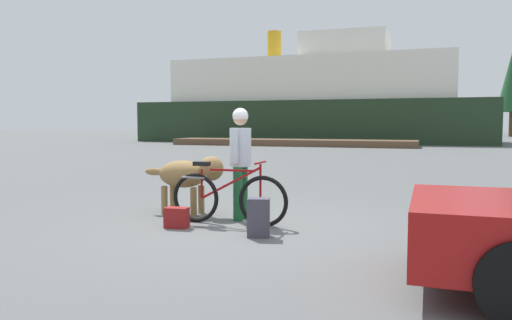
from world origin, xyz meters
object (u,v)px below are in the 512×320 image
Objects in this scene: person_cyclist at (240,153)px; ferry_boat at (314,102)px; backpack at (259,218)px; handbag_pannier at (177,218)px; dog at (188,175)px; bicycle at (228,197)px.

person_cyclist is 0.06× the size of ferry_boat.
handbag_pannier is at bearing 173.54° from backpack.
dog is at bearing 144.44° from backpack.
ferry_boat is (-4.90, 30.93, 2.39)m from dog.
bicycle is 0.88m from backpack.
ferry_boat reaches higher than backpack.
dog reaches higher than backpack.
ferry_boat is at bearing 100.65° from person_cyclist.
person_cyclist is 31.67m from ferry_boat.
person_cyclist is (0.04, 0.41, 0.61)m from bicycle.
bicycle is 1.28× the size of dog.
person_cyclist is 1.35m from handbag_pannier.
bicycle is 0.77m from handbag_pannier.
handbag_pannier is at bearing -72.40° from dog.
dog is 0.05× the size of ferry_boat.
ferry_boat reaches higher than handbag_pannier.
dog is 1.13m from handbag_pannier.
handbag_pannier is (-0.59, -0.43, -0.25)m from bicycle.
person_cyclist is at bearing -79.35° from ferry_boat.
backpack is 32.80m from ferry_boat.
dog is at bearing 148.90° from bicycle.
backpack is at bearing -35.56° from dog.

